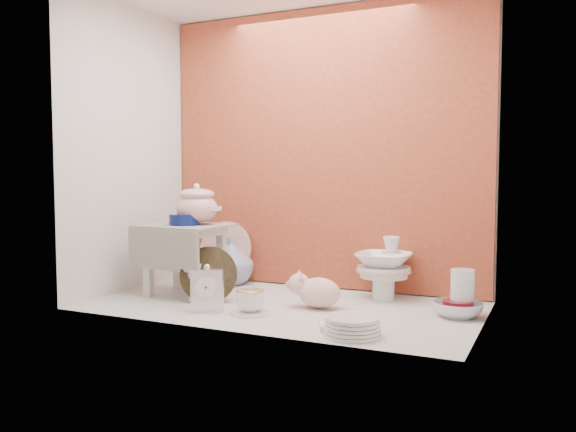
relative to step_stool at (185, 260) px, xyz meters
name	(u,v)px	position (x,y,z in m)	size (l,w,h in m)	color
ground	(282,305)	(0.56, -0.01, -0.18)	(1.80, 1.80, 0.00)	silver
niche_shell	(298,109)	(0.56, 0.17, 0.75)	(1.86, 1.03, 1.53)	#A84E2A
step_stool	(185,260)	(0.00, 0.00, 0.00)	(0.42, 0.36, 0.36)	silver
soup_tureen	(197,204)	(0.05, 0.03, 0.29)	(0.25, 0.25, 0.21)	white
cobalt_bowl	(184,220)	(0.01, -0.03, 0.21)	(0.15, 0.15, 0.06)	#0B1454
floral_platter	(225,251)	(-0.02, 0.42, -0.01)	(0.35, 0.10, 0.34)	silver
blue_white_vase	(231,261)	(0.06, 0.35, -0.05)	(0.25, 0.25, 0.26)	white
lacquer_tray	(209,275)	(0.20, -0.10, -0.05)	(0.28, 0.11, 0.26)	black
mantel_clock	(207,288)	(0.30, -0.27, -0.08)	(0.14, 0.05, 0.21)	silver
plush_pig	(319,292)	(0.74, -0.01, -0.10)	(0.26, 0.18, 0.15)	beige
teacup_saucer	(250,313)	(0.50, -0.23, -0.17)	(0.17, 0.17, 0.01)	white
gold_rim_teacup	(250,300)	(0.50, -0.23, -0.12)	(0.13, 0.13, 0.10)	white
lattice_dish	(341,324)	(0.94, -0.27, -0.17)	(0.18, 0.18, 0.02)	white
dinner_plate_stack	(352,326)	(1.02, -0.37, -0.14)	(0.22, 0.22, 0.07)	white
crystal_bowl	(458,310)	(1.34, 0.10, -0.15)	(0.21, 0.21, 0.07)	silver
clear_glass_vase	(462,293)	(1.35, 0.13, -0.08)	(0.10, 0.10, 0.20)	silver
porcelain_tower	(384,267)	(0.95, 0.32, -0.02)	(0.27, 0.27, 0.31)	white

